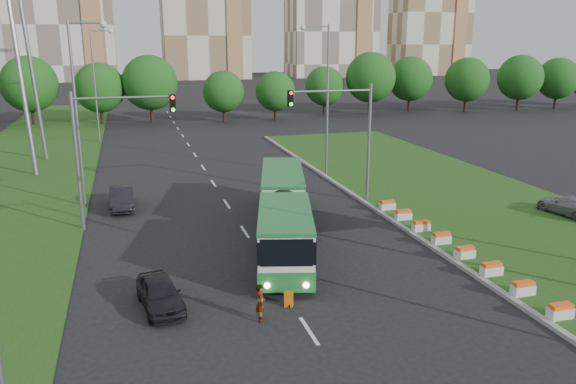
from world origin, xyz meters
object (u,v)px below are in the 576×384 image
object	(u,v)px
pedestrian	(261,303)
shopping_trolley	(289,299)
traffic_mast_median	(347,125)
traffic_mast_left	(105,138)
car_median	(569,205)
car_left_near	(160,293)
articulated_bus	(280,211)
car_left_far	(122,198)

from	to	relation	value
pedestrian	shopping_trolley	xyz separation A→B (m)	(1.41, 0.91, -0.47)
traffic_mast_median	traffic_mast_left	world-z (taller)	same
traffic_mast_left	car_median	world-z (taller)	traffic_mast_left
car_left_near	pedestrian	world-z (taller)	pedestrian
traffic_mast_median	shopping_trolley	world-z (taller)	traffic_mast_median
traffic_mast_median	articulated_bus	bearing A→B (deg)	-137.37
traffic_mast_left	articulated_bus	bearing A→B (deg)	-26.90
traffic_mast_median	car_median	distance (m)	14.82
articulated_bus	traffic_mast_left	bearing A→B (deg)	167.70
articulated_bus	pedestrian	xyz separation A→B (m)	(-3.27, -9.10, -0.83)
articulated_bus	pedestrian	world-z (taller)	articulated_bus
traffic_mast_left	articulated_bus	size ratio (longest dim) A/B	0.50
car_median	car_left_near	bearing A→B (deg)	2.98
traffic_mast_left	shopping_trolley	distance (m)	15.53
car_left_near	shopping_trolley	world-z (taller)	car_left_near
articulated_bus	car_left_far	xyz separation A→B (m)	(-8.50, 8.50, -0.90)
car_left_near	shopping_trolley	xyz separation A→B (m)	(5.13, -1.31, -0.34)
traffic_mast_left	car_left_near	xyz separation A→B (m)	(2.08, -11.48, -4.71)
car_median	shopping_trolley	xyz separation A→B (m)	(-20.31, -7.01, -0.46)
car_left_near	pedestrian	bearing A→B (deg)	-39.29
articulated_bus	car_left_far	world-z (taller)	articulated_bus
car_left_far	pedestrian	xyz separation A→B (m)	(5.23, -17.60, 0.07)
car_left_near	car_left_far	size ratio (longest dim) A/B	0.89
car_left_near	car_median	size ratio (longest dim) A/B	0.90
traffic_mast_median	pedestrian	size ratio (longest dim) A/B	5.17
car_median	traffic_mast_left	bearing A→B (deg)	-21.52
traffic_mast_median	shopping_trolley	distance (m)	16.70
traffic_mast_left	shopping_trolley	xyz separation A→B (m)	(7.21, -12.79, -5.05)
pedestrian	shopping_trolley	distance (m)	1.74
car_median	shopping_trolley	bearing A→B (deg)	9.39
car_left_near	car_median	bearing A→B (deg)	4.17
car_left_far	pedestrian	world-z (taller)	pedestrian
car_median	shopping_trolley	distance (m)	21.49
car_median	articulated_bus	bearing A→B (deg)	-13.30
car_left_far	shopping_trolley	world-z (taller)	car_left_far
traffic_mast_median	pedestrian	bearing A→B (deg)	-122.47
car_left_near	shopping_trolley	bearing A→B (deg)	-22.79
traffic_mast_left	car_left_near	world-z (taller)	traffic_mast_left
car_median	pedestrian	world-z (taller)	pedestrian
car_left_far	traffic_mast_left	bearing A→B (deg)	-98.58
traffic_mast_median	shopping_trolley	bearing A→B (deg)	-119.95
traffic_mast_median	car_left_far	bearing A→B (deg)	168.76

